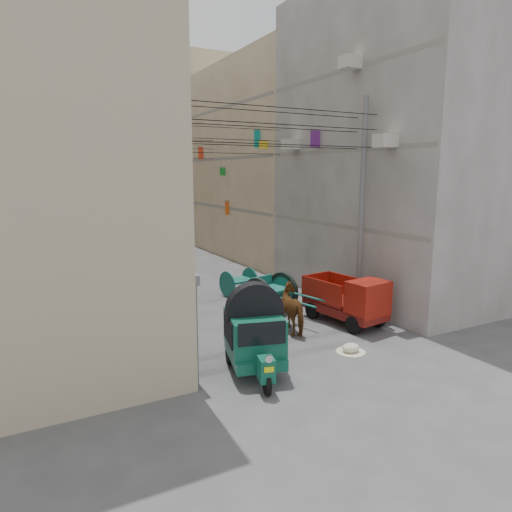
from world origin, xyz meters
TOP-DOWN VIEW (x-y plane):
  - ground at (0.00, 0.00)m, footprint 140.00×140.00m
  - building_row_left at (-8.00, 34.13)m, footprint 8.00×62.00m
  - building_row_right at (8.00, 34.13)m, footprint 8.00×62.00m
  - end_cap_building at (0.00, 66.00)m, footprint 22.00×10.00m
  - shutters_left at (-3.92, 10.38)m, footprint 0.18×14.40m
  - signboards at (-0.01, 21.66)m, footprint 8.22×40.52m
  - ac_units at (3.65, 7.67)m, footprint 0.70×6.55m
  - utility_poles at (0.00, 17.00)m, footprint 7.40×22.20m
  - overhead_cables at (0.00, 14.40)m, footprint 7.40×22.52m
  - auto_rickshaw at (-2.23, 3.37)m, footprint 1.99×2.78m
  - tonga_cart at (0.82, 7.77)m, footprint 2.08×3.50m
  - mini_truck at (2.59, 5.15)m, footprint 1.76×3.24m
  - second_cart at (0.84, 10.67)m, footprint 1.49×1.37m
  - feed_sack at (0.96, 3.20)m, footprint 0.55×0.44m
  - horse at (0.50, 5.59)m, footprint 1.04×1.94m
  - distant_car_white at (-1.92, 16.94)m, footprint 1.64×3.40m
  - distant_car_grey at (1.82, 27.81)m, footprint 1.88×3.48m
  - distant_car_green at (0.61, 42.24)m, footprint 2.31×4.28m

SIDE VIEW (x-z plane):
  - ground at x=0.00m, z-range 0.00..0.00m
  - feed_sack at x=0.96m, z-range 0.00..0.28m
  - distant_car_grey at x=1.82m, z-range 0.00..1.09m
  - distant_car_white at x=-1.92m, z-range 0.00..1.12m
  - distant_car_green at x=0.61m, z-range 0.00..1.18m
  - second_cart at x=0.84m, z-range 0.04..1.19m
  - tonga_cart at x=0.82m, z-range 0.03..1.52m
  - horse at x=0.50m, z-range 0.00..1.57m
  - mini_truck at x=2.59m, z-range -0.04..1.70m
  - auto_rickshaw at x=-2.23m, z-range 0.17..2.05m
  - shutters_left at x=-3.92m, z-range 0.06..2.93m
  - signboards at x=-0.01m, z-range 0.59..6.27m
  - utility_poles at x=0.00m, z-range 0.00..8.00m
  - building_row_left at x=-8.00m, z-range -0.54..13.46m
  - building_row_right at x=8.00m, z-range -0.54..13.46m
  - end_cap_building at x=0.00m, z-range 0.00..13.00m
  - overhead_cables at x=0.00m, z-range 6.20..7.33m
  - ac_units at x=3.65m, z-range 5.76..9.11m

